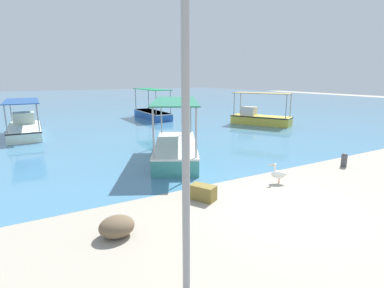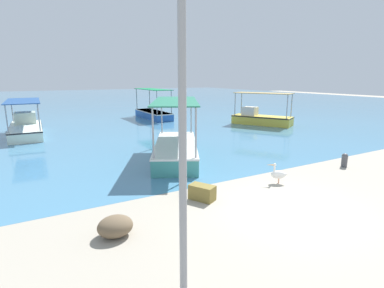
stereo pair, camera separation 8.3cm
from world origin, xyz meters
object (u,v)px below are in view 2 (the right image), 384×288
(fishing_boat_far_right, at_px, (153,113))
(fishing_boat_center, at_px, (261,117))
(fishing_boat_far_left, at_px, (26,127))
(net_pile, at_px, (115,226))
(lamp_post, at_px, (182,108))
(fishing_boat_near_right, at_px, (176,147))
(mooring_bollard, at_px, (345,160))
(cargo_crate, at_px, (202,192))
(pelican, at_px, (278,174))

(fishing_boat_far_right, xyz_separation_m, fishing_boat_center, (6.64, -8.14, 0.07))
(fishing_boat_far_left, height_order, net_pile, fishing_boat_far_left)
(lamp_post, bearing_deg, fishing_boat_near_right, 64.72)
(mooring_bollard, relative_size, net_pile, 0.69)
(lamp_post, bearing_deg, mooring_bollard, 19.99)
(fishing_boat_near_right, height_order, lamp_post, lamp_post)
(fishing_boat_near_right, height_order, cargo_crate, fishing_boat_near_right)
(fishing_boat_far_right, bearing_deg, fishing_boat_near_right, -107.62)
(fishing_boat_far_right, height_order, fishing_boat_far_left, fishing_boat_far_right)
(pelican, bearing_deg, net_pile, -172.54)
(fishing_boat_near_right, xyz_separation_m, net_pile, (-4.71, -6.05, -0.30))
(fishing_boat_near_right, relative_size, mooring_bollard, 10.04)
(net_pile, bearing_deg, mooring_bollard, 5.23)
(net_pile, xyz_separation_m, cargo_crate, (3.17, 0.93, -0.02))
(net_pile, distance_m, cargo_crate, 3.30)
(fishing_boat_far_left, height_order, lamp_post, lamp_post)
(net_pile, height_order, cargo_crate, net_pile)
(fishing_boat_far_left, bearing_deg, fishing_boat_near_right, -58.58)
(pelican, height_order, lamp_post, lamp_post)
(fishing_boat_center, relative_size, mooring_bollard, 8.21)
(cargo_crate, bearing_deg, fishing_boat_far_right, 72.62)
(fishing_boat_far_right, bearing_deg, lamp_post, -110.60)
(fishing_boat_far_right, xyz_separation_m, fishing_boat_far_left, (-11.11, -3.83, 0.05))
(pelican, relative_size, lamp_post, 0.13)
(fishing_boat_far_left, height_order, mooring_bollard, fishing_boat_far_left)
(fishing_boat_far_left, bearing_deg, mooring_bollard, -51.27)
(fishing_boat_far_right, bearing_deg, net_pile, -114.38)
(cargo_crate, bearing_deg, fishing_boat_center, 41.93)
(lamp_post, bearing_deg, fishing_boat_far_right, 69.40)
(mooring_bollard, xyz_separation_m, net_pile, (-10.80, -0.99, -0.06))
(fishing_boat_near_right, relative_size, cargo_crate, 7.52)
(fishing_boat_far_right, relative_size, fishing_boat_center, 1.14)
(fishing_boat_center, bearing_deg, mooring_bollard, -114.28)
(fishing_boat_near_right, bearing_deg, fishing_boat_far_left, 121.42)
(mooring_bollard, bearing_deg, cargo_crate, -179.55)
(fishing_boat_far_left, distance_m, cargo_crate, 16.55)
(fishing_boat_near_right, relative_size, net_pile, 6.94)
(fishing_boat_far_right, xyz_separation_m, cargo_crate, (-6.14, -19.61, -0.29))
(lamp_post, bearing_deg, net_pile, 101.54)
(pelican, bearing_deg, fishing_boat_far_right, 82.00)
(fishing_boat_center, xyz_separation_m, lamp_post, (-15.39, -15.14, 2.92))
(fishing_boat_near_right, bearing_deg, fishing_boat_far_right, 72.38)
(fishing_boat_near_right, relative_size, lamp_post, 1.01)
(pelican, bearing_deg, lamp_post, -149.02)
(pelican, height_order, mooring_bollard, pelican)
(mooring_bollard, bearing_deg, lamp_post, -160.01)
(fishing_boat_far_right, distance_m, mooring_bollard, 19.61)
(fishing_boat_near_right, xyz_separation_m, mooring_bollard, (6.09, -5.06, -0.24))
(fishing_boat_far_right, xyz_separation_m, fishing_boat_near_right, (-4.60, -14.49, 0.03))
(fishing_boat_near_right, relative_size, pelican, 7.97)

